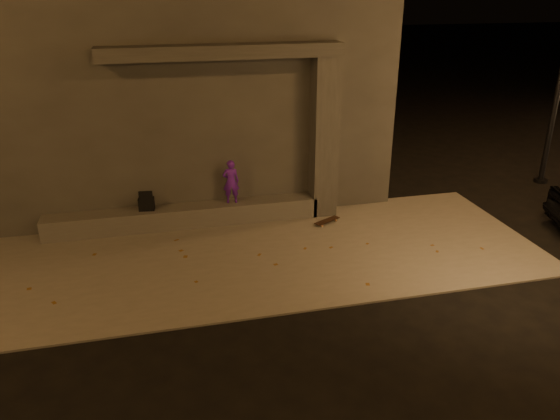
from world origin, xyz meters
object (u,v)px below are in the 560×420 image
object	(u,v)px
column	(324,138)
skateboarder	(231,182)
skateboard	(327,221)
backpack	(146,203)

from	to	relation	value
column	skateboarder	size ratio (longest dim) A/B	3.63
column	skateboard	world-z (taller)	column
skateboard	column	bearing A→B (deg)	55.20
column	backpack	xyz separation A→B (m)	(-3.99, 0.00, -1.19)
column	skateboarder	world-z (taller)	column
skateboarder	backpack	xyz separation A→B (m)	(-1.86, 0.00, -0.34)
skateboarder	skateboard	world-z (taller)	skateboarder
column	backpack	distance (m)	4.17
column	backpack	world-z (taller)	column
backpack	column	bearing A→B (deg)	6.99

